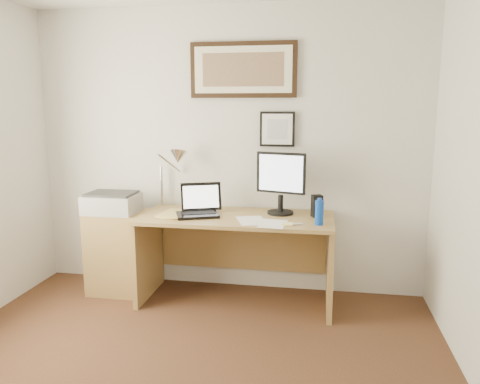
% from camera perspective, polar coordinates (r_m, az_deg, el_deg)
% --- Properties ---
extents(wall_back, '(3.50, 0.02, 2.50)m').
position_cam_1_polar(wall_back, '(4.18, -1.61, 5.01)').
color(wall_back, silver).
rests_on(wall_back, ground).
extents(side_cabinet, '(0.50, 0.40, 0.73)m').
position_cam_1_polar(side_cabinet, '(4.34, -14.49, -7.06)').
color(side_cabinet, olive).
rests_on(side_cabinet, floor).
extents(water_bottle, '(0.07, 0.07, 0.19)m').
position_cam_1_polar(water_bottle, '(3.63, 9.64, -2.51)').
color(water_bottle, '#0E43B9').
rests_on(water_bottle, desk).
extents(bottle_cap, '(0.03, 0.03, 0.02)m').
position_cam_1_polar(bottle_cap, '(3.61, 9.69, -0.89)').
color(bottle_cap, '#0E43B9').
rests_on(bottle_cap, water_bottle).
extents(speaker, '(0.10, 0.10, 0.18)m').
position_cam_1_polar(speaker, '(3.88, 9.36, -1.69)').
color(speaker, black).
rests_on(speaker, desk).
extents(paper_sheet_a, '(0.30, 0.35, 0.00)m').
position_cam_1_polar(paper_sheet_a, '(3.72, 1.42, -3.50)').
color(paper_sheet_a, white).
rests_on(paper_sheet_a, desk).
extents(paper_sheet_b, '(0.22, 0.30, 0.00)m').
position_cam_1_polar(paper_sheet_b, '(3.62, 4.03, -3.88)').
color(paper_sheet_b, white).
rests_on(paper_sheet_b, desk).
extents(sticky_pad, '(0.09, 0.09, 0.01)m').
position_cam_1_polar(sticky_pad, '(3.61, 5.81, -3.88)').
color(sticky_pad, '#FFEC78').
rests_on(sticky_pad, desk).
extents(marker_pen, '(0.14, 0.06, 0.02)m').
position_cam_1_polar(marker_pen, '(3.60, 6.53, -3.92)').
color(marker_pen, silver).
rests_on(marker_pen, desk).
extents(book, '(0.26, 0.32, 0.02)m').
position_cam_1_polar(book, '(3.99, -9.36, -2.53)').
color(book, tan).
rests_on(book, desk).
extents(desk, '(1.60, 0.70, 0.75)m').
position_cam_1_polar(desk, '(4.02, -0.26, -5.91)').
color(desk, olive).
rests_on(desk, floor).
extents(laptop, '(0.41, 0.41, 0.26)m').
position_cam_1_polar(laptop, '(3.91, -5.05, -1.98)').
color(laptop, black).
rests_on(laptop, desk).
extents(lcd_monitor, '(0.41, 0.22, 0.52)m').
position_cam_1_polar(lcd_monitor, '(3.90, 4.99, 1.47)').
color(lcd_monitor, black).
rests_on(lcd_monitor, desk).
extents(printer, '(0.44, 0.34, 0.18)m').
position_cam_1_polar(printer, '(4.21, -15.35, -1.27)').
color(printer, '#AAA9AC').
rests_on(printer, side_cabinet).
extents(desk_lamp, '(0.29, 0.27, 0.53)m').
position_cam_1_polar(desk_lamp, '(4.11, -7.74, 3.94)').
color(desk_lamp, silver).
rests_on(desk_lamp, desk).
extents(picture_large, '(0.92, 0.04, 0.47)m').
position_cam_1_polar(picture_large, '(4.12, 0.37, 14.68)').
color(picture_large, black).
rests_on(picture_large, wall_back).
extents(picture_small, '(0.30, 0.03, 0.30)m').
position_cam_1_polar(picture_small, '(4.07, 4.56, 7.65)').
color(picture_small, black).
rests_on(picture_small, wall_back).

